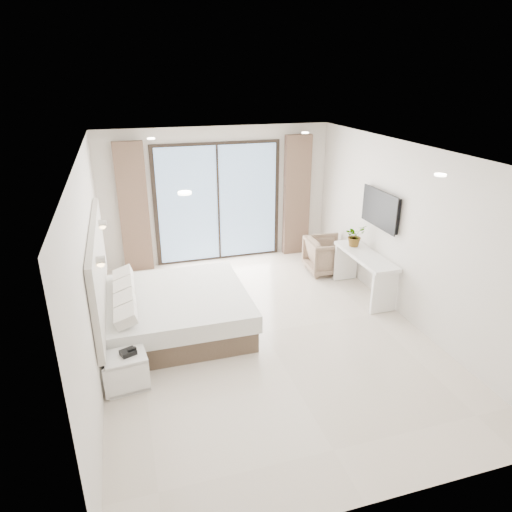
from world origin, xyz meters
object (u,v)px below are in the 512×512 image
object	(u,v)px
nightstand	(127,371)
console_desk	(364,266)
bed	(175,311)
armchair	(327,254)

from	to	relation	value
nightstand	console_desk	bearing A→B (deg)	13.45
bed	armchair	size ratio (longest dim) A/B	2.79
bed	nightstand	bearing A→B (deg)	-121.90
nightstand	console_desk	xyz separation A→B (m)	(4.04, 1.43, 0.33)
nightstand	console_desk	size ratio (longest dim) A/B	0.36
nightstand	armchair	distance (m)	4.62
bed	nightstand	world-z (taller)	bed
nightstand	armchair	bearing A→B (deg)	27.25
console_desk	armchair	size ratio (longest dim) A/B	1.96
bed	console_desk	world-z (taller)	console_desk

